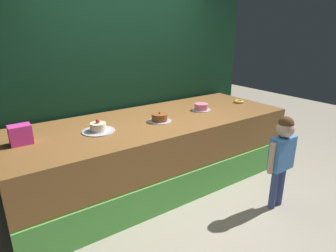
{
  "coord_description": "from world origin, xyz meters",
  "views": [
    {
      "loc": [
        -1.74,
        -2.17,
        1.88
      ],
      "look_at": [
        0.03,
        0.38,
        0.82
      ],
      "focal_mm": 30.2,
      "sensor_mm": 36.0,
      "label": 1
    }
  ],
  "objects_px": {
    "child_figure": "(282,150)",
    "donut": "(239,102)",
    "cake_center": "(160,118)",
    "pink_box": "(20,135)",
    "cake_right": "(201,107)",
    "cake_left": "(98,128)"
  },
  "relations": [
    {
      "from": "child_figure",
      "to": "donut",
      "type": "distance_m",
      "value": 1.4
    },
    {
      "from": "donut",
      "to": "cake_center",
      "type": "xyz_separation_m",
      "value": [
        -1.47,
        -0.09,
        0.02
      ]
    },
    {
      "from": "pink_box",
      "to": "cake_center",
      "type": "bearing_deg",
      "value": -6.32
    },
    {
      "from": "donut",
      "to": "cake_right",
      "type": "bearing_deg",
      "value": 179.07
    },
    {
      "from": "child_figure",
      "to": "pink_box",
      "type": "xyz_separation_m",
      "value": [
        -2.27,
        1.3,
        0.26
      ]
    },
    {
      "from": "donut",
      "to": "child_figure",
      "type": "bearing_deg",
      "value": -118.65
    },
    {
      "from": "child_figure",
      "to": "cake_left",
      "type": "relative_size",
      "value": 3.01
    },
    {
      "from": "donut",
      "to": "cake_center",
      "type": "bearing_deg",
      "value": -176.65
    },
    {
      "from": "child_figure",
      "to": "cake_right",
      "type": "height_order",
      "value": "child_figure"
    },
    {
      "from": "cake_left",
      "to": "donut",
      "type": "bearing_deg",
      "value": 0.18
    },
    {
      "from": "cake_left",
      "to": "cake_right",
      "type": "relative_size",
      "value": 1.33
    },
    {
      "from": "pink_box",
      "to": "donut",
      "type": "relative_size",
      "value": 1.38
    },
    {
      "from": "pink_box",
      "to": "cake_right",
      "type": "distance_m",
      "value": 2.21
    },
    {
      "from": "child_figure",
      "to": "cake_left",
      "type": "bearing_deg",
      "value": 141.73
    },
    {
      "from": "pink_box",
      "to": "donut",
      "type": "bearing_deg",
      "value": -1.5
    },
    {
      "from": "cake_center",
      "to": "cake_right",
      "type": "distance_m",
      "value": 0.74
    },
    {
      "from": "cake_left",
      "to": "cake_right",
      "type": "xyz_separation_m",
      "value": [
        1.47,
        0.02,
        0.0
      ]
    },
    {
      "from": "donut",
      "to": "cake_left",
      "type": "xyz_separation_m",
      "value": [
        -2.2,
        -0.01,
        0.02
      ]
    },
    {
      "from": "child_figure",
      "to": "cake_right",
      "type": "relative_size",
      "value": 4.0
    },
    {
      "from": "pink_box",
      "to": "cake_left",
      "type": "xyz_separation_m",
      "value": [
        0.73,
        -0.08,
        -0.06
      ]
    },
    {
      "from": "pink_box",
      "to": "child_figure",
      "type": "bearing_deg",
      "value": -29.71
    },
    {
      "from": "child_figure",
      "to": "cake_right",
      "type": "bearing_deg",
      "value": 93.17
    }
  ]
}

